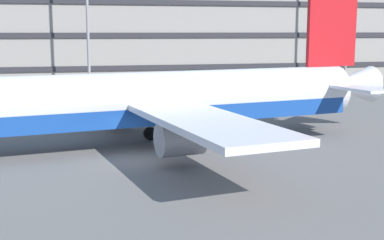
# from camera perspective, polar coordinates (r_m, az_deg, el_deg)

# --- Properties ---
(ground_plane) EXTENTS (600.00, 600.00, 0.00)m
(ground_plane) POSITION_cam_1_polar(r_m,az_deg,el_deg) (31.20, -5.79, -4.24)
(ground_plane) COLOR slate
(terminal_structure) EXTENTS (151.71, 19.17, 13.57)m
(terminal_structure) POSITION_cam_1_polar(r_m,az_deg,el_deg) (84.50, -10.75, 8.93)
(terminal_structure) COLOR gray
(terminal_structure) RESTS_ON ground_plane
(airliner) EXTENTS (36.61, 29.82, 10.00)m
(airliner) POSITION_cam_1_polar(r_m,az_deg,el_deg) (34.55, -5.03, 1.98)
(airliner) COLOR silver
(airliner) RESTS_ON ground_plane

